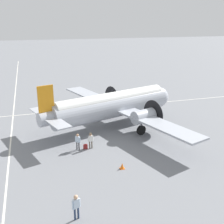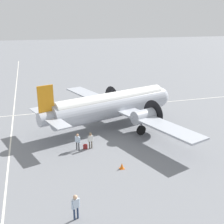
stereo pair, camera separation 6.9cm
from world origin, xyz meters
The scene contains 9 objects.
ground_plane centered at (0.00, 0.00, 0.00)m, with size 300.00×300.00×0.00m, color slate.
apron_line_eastwest centered at (0.00, 7.39, 0.00)m, with size 120.00×0.16×0.01m.
apron_line_northsouth centered at (-11.52, 0.00, 0.00)m, with size 0.16×120.00×0.01m.
airliner_main centered at (0.44, 0.14, 2.60)m, with size 17.78×23.55×6.04m.
crew_foreground centered at (-6.98, -15.16, 1.10)m, with size 0.58×0.34×1.80m.
passenger_boarding centered at (-5.08, -5.23, 1.04)m, with size 0.46×0.42×1.70m.
ramp_agent centered at (-3.81, -5.29, 1.03)m, with size 0.55×0.29×1.64m.
suitcase_near_door centered at (-4.35, -5.26, 0.24)m, with size 0.41×0.20×0.52m.
traffic_cone centered at (-2.11, -9.95, 0.24)m, with size 0.40×0.40×0.53m.
Camera 2 is at (-9.09, -30.16, 12.27)m, focal length 45.00 mm.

